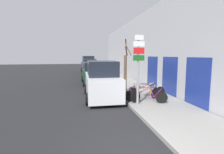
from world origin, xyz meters
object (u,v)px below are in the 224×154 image
(street_tree, at_px, (126,69))
(parked_car_1, at_px, (93,74))
(signpost, at_px, (138,65))
(parked_car_0, at_px, (102,81))
(bicycle_1, at_px, (146,94))
(pedestrian_near, at_px, (114,69))
(bicycle_0, at_px, (145,96))
(parked_car_3, at_px, (88,65))
(bicycle_3, at_px, (146,91))
(bicycle_2, at_px, (147,92))
(parked_car_2, at_px, (90,69))

(street_tree, bearing_deg, parked_car_1, 113.52)
(signpost, distance_m, parked_car_0, 2.95)
(signpost, relative_size, bicycle_1, 1.84)
(pedestrian_near, bearing_deg, parked_car_1, 52.09)
(bicycle_0, distance_m, parked_car_3, 19.34)
(bicycle_3, bearing_deg, bicycle_2, -172.19)
(signpost, distance_m, street_tree, 3.51)
(signpost, xyz_separation_m, parked_car_2, (-1.61, 13.65, -1.18))
(parked_car_2, xyz_separation_m, street_tree, (1.88, -10.18, 0.73))
(bicycle_3, bearing_deg, signpost, 163.32)
(bicycle_3, distance_m, parked_car_2, 12.40)
(bicycle_0, relative_size, bicycle_1, 1.08)
(bicycle_3, bearing_deg, parked_car_0, 93.70)
(bicycle_1, relative_size, parked_car_0, 0.42)
(signpost, bearing_deg, pedestrian_near, 86.09)
(parked_car_2, xyz_separation_m, parked_car_3, (0.06, 5.79, 0.16))
(signpost, bearing_deg, bicycle_3, 55.55)
(parked_car_3, bearing_deg, bicycle_3, -84.91)
(bicycle_2, height_order, street_tree, street_tree)
(bicycle_2, relative_size, parked_car_3, 0.48)
(bicycle_3, bearing_deg, bicycle_0, 175.19)
(parked_car_1, xyz_separation_m, street_tree, (1.95, -4.48, 0.79))
(parked_car_1, bearing_deg, bicycle_1, -73.41)
(bicycle_2, bearing_deg, bicycle_1, 141.31)
(signpost, height_order, bicycle_3, signpost)
(parked_car_0, bearing_deg, parked_car_2, 90.82)
(signpost, xyz_separation_m, bicycle_2, (0.98, 1.08, -1.64))
(bicycle_1, xyz_separation_m, bicycle_3, (0.37, 0.93, -0.02))
(bicycle_2, bearing_deg, parked_car_3, 0.79)
(signpost, bearing_deg, parked_car_0, 125.70)
(bicycle_2, height_order, bicycle_3, bicycle_2)
(bicycle_1, bearing_deg, bicycle_0, 129.95)
(bicycle_0, distance_m, bicycle_1, 0.43)
(parked_car_1, bearing_deg, parked_car_0, -90.53)
(bicycle_1, height_order, parked_car_0, parked_car_0)
(parked_car_2, bearing_deg, bicycle_0, -77.99)
(signpost, distance_m, parked_car_2, 13.80)
(pedestrian_near, bearing_deg, bicycle_2, 104.84)
(bicycle_0, xyz_separation_m, parked_car_3, (-2.06, 19.22, 0.63))
(pedestrian_near, distance_m, street_tree, 6.44)
(parked_car_0, xyz_separation_m, parked_car_3, (0.05, 17.22, 0.09))
(bicycle_1, bearing_deg, street_tree, -16.54)
(signpost, height_order, parked_car_2, signpost)
(signpost, bearing_deg, bicycle_2, 47.79)
(bicycle_1, distance_m, parked_car_0, 2.85)
(parked_car_3, relative_size, street_tree, 1.32)
(bicycle_0, height_order, parked_car_0, parked_car_0)
(bicycle_0, distance_m, parked_car_0, 2.95)
(parked_car_0, relative_size, pedestrian_near, 2.64)
(bicycle_1, relative_size, pedestrian_near, 1.12)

